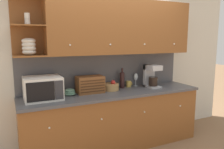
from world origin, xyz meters
name	(u,v)px	position (x,y,z in m)	size (l,w,h in m)	color
ground_plane	(107,138)	(0.00, 0.00, 0.00)	(24.00, 24.00, 0.00)	#896647
wall_back	(106,65)	(0.00, 0.03, 1.30)	(5.24, 0.06, 2.60)	beige
counter_unit	(115,119)	(0.00, -0.31, 0.46)	(2.86, 0.65, 0.91)	brown
backsplash_panel	(107,71)	(0.00, -0.01, 1.20)	(2.84, 0.01, 0.58)	#4C4C51
upper_cabinets	(120,27)	(0.16, -0.17, 1.91)	(2.84, 0.37, 0.85)	brown
microwave	(43,88)	(-1.07, -0.28, 1.07)	(0.49, 0.42, 0.31)	silver
bowl_stack_on_counter	(70,92)	(-0.68, -0.21, 0.95)	(0.17, 0.17, 0.09)	slate
bread_box	(90,85)	(-0.36, -0.20, 1.04)	(0.41, 0.25, 0.26)	brown
fruit_basket	(111,87)	(0.00, -0.17, 0.97)	(0.26, 0.26, 0.17)	#A87F4C
wine_bottle	(122,79)	(0.24, -0.11, 1.06)	(0.08, 0.08, 0.34)	black
mug	(129,84)	(0.39, -0.07, 0.96)	(0.10, 0.08, 0.10)	gold
wine_glass	(136,77)	(0.54, -0.06, 1.06)	(0.07, 0.07, 0.23)	silver
coffee_maker	(152,76)	(0.73, -0.26, 1.11)	(0.20, 0.28, 0.38)	#B7B7BC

